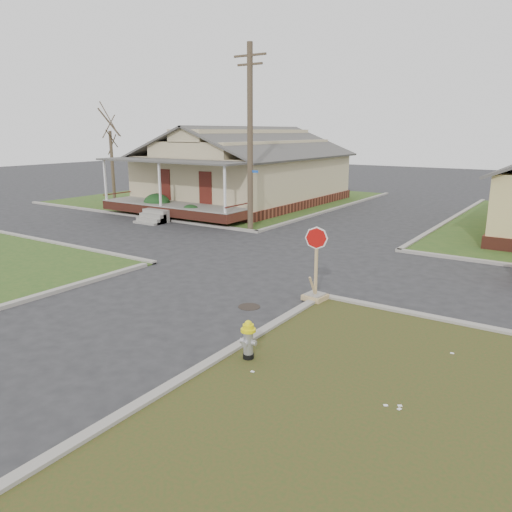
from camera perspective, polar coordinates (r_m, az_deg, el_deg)
The scene contains 11 objects.
ground at distance 16.16m, azimuth -6.22°, elevation -3.81°, with size 120.00×120.00×0.00m, color #262629.
verge_far_left at distance 37.88m, azimuth -3.88°, elevation 6.62°, with size 19.00×19.00×0.05m, color #2C4D1B.
curbs at distance 20.08m, azimuth 2.95°, elevation -0.17°, with size 80.00×40.00×0.12m, color gray, non-canonical shape.
manhole at distance 14.51m, azimuth -0.78°, elevation -5.81°, with size 0.64×0.64×0.01m, color black.
corner_house at distance 34.82m, azimuth -1.31°, elevation 9.72°, with size 10.10×15.50×5.30m.
utility_pole at distance 25.02m, azimuth -0.68°, elevation 13.46°, with size 1.80×0.28×9.00m.
tree_far_left at distance 36.74m, azimuth -16.09°, elevation 9.76°, with size 0.22×0.22×4.90m, color #403325.
fire_hydrant at distance 11.10m, azimuth -0.89°, elevation -9.31°, with size 0.33×0.33×0.90m.
stop_sign at distance 14.93m, azimuth 6.81°, elevation -3.21°, with size 0.63×0.62×2.22m.
hedge_left at distance 30.32m, azimuth -11.25°, elevation 5.73°, with size 1.61×1.32×1.23m, color #143718.
hedge_right at distance 27.92m, azimuth -7.45°, elevation 4.93°, with size 1.30×1.07×1.00m, color #143718.
Camera 1 is at (9.95, -11.73, 4.95)m, focal length 35.00 mm.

